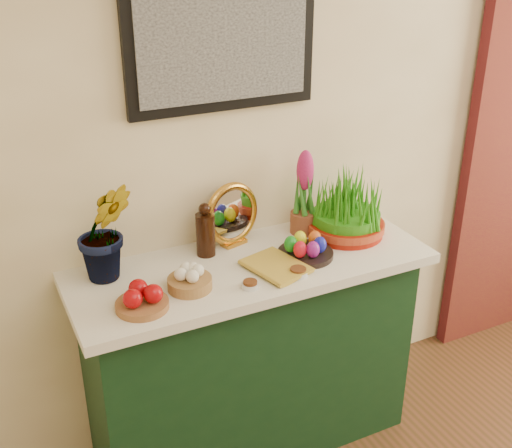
{
  "coord_description": "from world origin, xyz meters",
  "views": [
    {
      "loc": [
        -1.37,
        0.05,
        2.08
      ],
      "look_at": [
        -0.44,
        1.95,
        1.07
      ],
      "focal_mm": 45.0,
      "sensor_mm": 36.0,
      "label": 1
    }
  ],
  "objects": [
    {
      "name": "spice_dish_left",
      "position": [
        -0.53,
        1.83,
        0.9
      ],
      "size": [
        0.06,
        0.06,
        0.03
      ],
      "color": "silver",
      "rests_on": "tablecloth"
    },
    {
      "name": "book",
      "position": [
        -0.47,
        1.88,
        0.91
      ],
      "size": [
        0.21,
        0.27,
        0.03
      ],
      "primitive_type": "imported",
      "rotation": [
        0.0,
        0.0,
        0.25
      ],
      "color": "gold",
      "rests_on": "tablecloth"
    },
    {
      "name": "sideboard",
      "position": [
        -0.44,
        2.0,
        0.42
      ],
      "size": [
        1.3,
        0.45,
        0.85
      ],
      "primitive_type": "cube",
      "color": "#123218",
      "rests_on": "ground"
    },
    {
      "name": "mirror",
      "position": [
        -0.44,
        2.18,
        1.01
      ],
      "size": [
        0.26,
        0.12,
        0.26
      ],
      "color": "#C6892D",
      "rests_on": "tablecloth"
    },
    {
      "name": "vinegar_cruet",
      "position": [
        -0.57,
        2.13,
        0.99
      ],
      "size": [
        0.07,
        0.07,
        0.22
      ],
      "color": "black",
      "rests_on": "tablecloth"
    },
    {
      "name": "hyacinth_pink",
      "position": [
        -0.13,
        2.14,
        1.05
      ],
      "size": [
        0.11,
        0.11,
        0.36
      ],
      "color": "brown",
      "rests_on": "tablecloth"
    },
    {
      "name": "wheatgrass_sabzeh",
      "position": [
        0.02,
        2.05,
        1.01
      ],
      "size": [
        0.32,
        0.32,
        0.26
      ],
      "color": "#971608",
      "rests_on": "tablecloth"
    },
    {
      "name": "hyacinth_green",
      "position": [
        -0.95,
        2.12,
        1.14
      ],
      "size": [
        0.26,
        0.23,
        0.5
      ],
      "primitive_type": "imported",
      "rotation": [
        0.0,
        0.0,
        -0.09
      ],
      "color": "#317C25",
      "rests_on": "tablecloth"
    },
    {
      "name": "tablecloth",
      "position": [
        -0.44,
        2.0,
        0.87
      ],
      "size": [
        1.4,
        0.55,
        0.04
      ],
      "primitive_type": "cube",
      "color": "silver",
      "rests_on": "sideboard"
    },
    {
      "name": "garlic_basket",
      "position": [
        -0.72,
        1.92,
        0.93
      ],
      "size": [
        0.18,
        0.18,
        0.09
      ],
      "color": "olive",
      "rests_on": "tablecloth"
    },
    {
      "name": "spice_dish_right",
      "position": [
        -0.33,
        1.83,
        0.9
      ],
      "size": [
        0.07,
        0.07,
        0.03
      ],
      "color": "silver",
      "rests_on": "tablecloth"
    },
    {
      "name": "egg_plate",
      "position": [
        -0.23,
        1.94,
        0.92
      ],
      "size": [
        0.28,
        0.28,
        0.09
      ],
      "color": "black",
      "rests_on": "tablecloth"
    },
    {
      "name": "apple_bowl",
      "position": [
        -0.91,
        1.87,
        0.93
      ],
      "size": [
        0.21,
        0.21,
        0.09
      ],
      "color": "brown",
      "rests_on": "tablecloth"
    }
  ]
}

